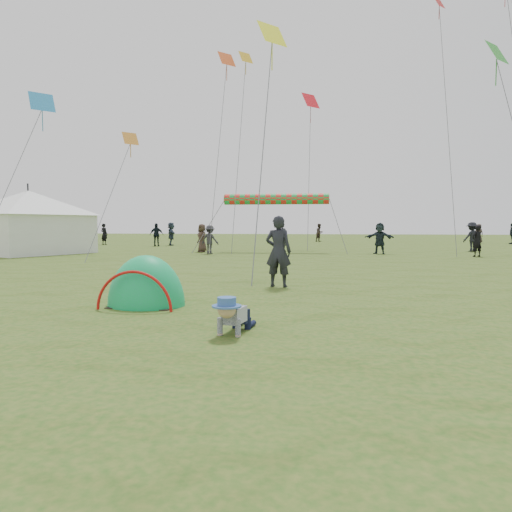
# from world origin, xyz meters

# --- Properties ---
(ground) EXTENTS (140.00, 140.00, 0.00)m
(ground) POSITION_xyz_m (0.00, 0.00, 0.00)
(ground) COLOR #255217
(crawling_toddler) EXTENTS (0.70, 0.88, 0.60)m
(crawling_toddler) POSITION_xyz_m (-0.74, 0.32, 0.30)
(crawling_toddler) COLOR black
(crawling_toddler) RESTS_ON ground
(popup_tent) EXTENTS (1.63, 1.36, 2.05)m
(popup_tent) POSITION_xyz_m (-2.94, 2.44, 0.00)
(popup_tent) COLOR #1E9C74
(popup_tent) RESTS_ON ground
(standing_adult) EXTENTS (0.73, 0.53, 1.87)m
(standing_adult) POSITION_xyz_m (-0.54, 5.54, 0.93)
(standing_adult) COLOR black
(standing_adult) RESTS_ON ground
(event_marquee) EXTENTS (7.28, 7.28, 3.77)m
(event_marquee) POSITION_xyz_m (-15.59, 17.17, 1.89)
(event_marquee) COLOR white
(event_marquee) RESTS_ON ground
(crowd_person_0) EXTENTS (0.76, 0.71, 1.75)m
(crowd_person_0) POSITION_xyz_m (-1.75, 21.57, 0.87)
(crowd_person_0) COLOR #2B2A35
(crowd_person_0) RESTS_ON ground
(crowd_person_1) EXTENTS (1.03, 1.03, 1.69)m
(crowd_person_1) POSITION_xyz_m (0.47, 37.14, 0.84)
(crowd_person_1) COLOR #312621
(crowd_person_1) RESTS_ON ground
(crowd_person_2) EXTENTS (0.80, 1.10, 1.73)m
(crowd_person_2) POSITION_xyz_m (16.23, 33.95, 0.86)
(crowd_person_2) COLOR #1C262C
(crowd_person_2) RESTS_ON ground
(crowd_person_3) EXTENTS (1.14, 0.84, 1.58)m
(crowd_person_3) POSITION_xyz_m (-5.54, 18.42, 0.79)
(crowd_person_3) COLOR #2B2A31
(crowd_person_3) RESTS_ON ground
(crowd_person_4) EXTENTS (0.91, 0.69, 1.67)m
(crowd_person_4) POSITION_xyz_m (14.28, 35.97, 0.84)
(crowd_person_4) COLOR #382C29
(crowd_person_4) RESTS_ON ground
(crowd_person_5) EXTENTS (1.06, 1.74, 1.79)m
(crowd_person_5) POSITION_xyz_m (-10.92, 27.78, 0.89)
(crowd_person_5) COLOR #2B3949
(crowd_person_5) RESTS_ON ground
(crowd_person_6) EXTENTS (0.69, 0.61, 1.60)m
(crowd_person_6) POSITION_xyz_m (8.41, 18.09, 0.80)
(crowd_person_6) COLOR black
(crowd_person_6) RESTS_ON ground
(crowd_person_8) EXTENTS (1.08, 0.65, 1.72)m
(crowd_person_8) POSITION_xyz_m (-11.54, 26.27, 0.86)
(crowd_person_8) COLOR black
(crowd_person_8) RESTS_ON ground
(crowd_person_9) EXTENTS (1.31, 1.07, 1.77)m
(crowd_person_9) POSITION_xyz_m (9.56, 22.57, 0.88)
(crowd_person_9) COLOR black
(crowd_person_9) RESTS_ON ground
(crowd_person_10) EXTENTS (0.93, 0.96, 1.66)m
(crowd_person_10) POSITION_xyz_m (-6.36, 19.81, 0.83)
(crowd_person_10) COLOR #3E2D25
(crowd_person_10) RESTS_ON ground
(crowd_person_11) EXTENTS (1.68, 1.02, 1.73)m
(crowd_person_11) POSITION_xyz_m (3.80, 19.64, 0.87)
(crowd_person_11) COLOR #1C272D
(crowd_person_11) RESTS_ON ground
(crowd_person_12) EXTENTS (0.72, 0.59, 1.70)m
(crowd_person_12) POSITION_xyz_m (-16.61, 28.13, 0.85)
(crowd_person_12) COLOR black
(crowd_person_12) RESTS_ON ground
(rainbow_tube_kite) EXTENTS (6.23, 0.64, 0.64)m
(rainbow_tube_kite) POSITION_xyz_m (-2.08, 20.79, 3.13)
(rainbow_tube_kite) COLOR red
(diamond_kite_0) EXTENTS (1.31, 1.31, 1.07)m
(diamond_kite_0) POSITION_xyz_m (-0.23, 26.81, 10.38)
(diamond_kite_0) COLOR red
(diamond_kite_1) EXTENTS (0.83, 0.83, 0.68)m
(diamond_kite_1) POSITION_xyz_m (-9.38, 16.79, 6.13)
(diamond_kite_1) COLOR orange
(diamond_kite_2) EXTENTS (1.09, 1.09, 0.89)m
(diamond_kite_2) POSITION_xyz_m (-1.25, 10.58, 8.51)
(diamond_kite_2) COLOR #FCFF1F
(diamond_kite_3) EXTENTS (1.05, 1.05, 0.85)m
(diamond_kite_3) POSITION_xyz_m (7.07, 12.44, 8.11)
(diamond_kite_3) COLOR green
(diamond_kite_4) EXTENTS (1.24, 1.24, 1.01)m
(diamond_kite_4) POSITION_xyz_m (-13.40, 15.34, 7.79)
(diamond_kite_4) COLOR #1F7AB6
(diamond_kite_6) EXTENTS (0.79, 0.79, 0.65)m
(diamond_kite_6) POSITION_xyz_m (7.34, 22.65, 14.63)
(diamond_kite_6) COLOR red
(diamond_kite_7) EXTENTS (1.12, 1.12, 0.91)m
(diamond_kite_7) POSITION_xyz_m (-5.40, 22.59, 12.02)
(diamond_kite_7) COLOR #DE4D18
(diamond_kite_8) EXTENTS (0.93, 0.93, 0.76)m
(diamond_kite_8) POSITION_xyz_m (-4.30, 23.30, 12.32)
(diamond_kite_8) COLOR gold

